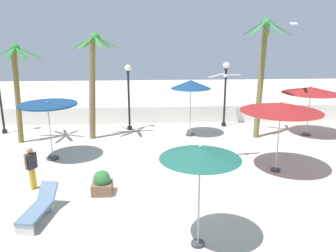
# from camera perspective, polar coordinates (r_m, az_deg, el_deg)

# --- Properties ---
(ground_plane) EXTENTS (56.00, 56.00, 0.00)m
(ground_plane) POSITION_cam_1_polar(r_m,az_deg,el_deg) (12.91, 0.83, -9.74)
(ground_plane) COLOR beige
(boundary_wall) EXTENTS (25.20, 0.30, 1.06)m
(boundary_wall) POSITION_cam_1_polar(r_m,az_deg,el_deg) (21.12, -0.93, 1.93)
(boundary_wall) COLOR silver
(boundary_wall) RESTS_ON ground_plane
(patio_umbrella_0) EXTENTS (3.01, 3.01, 2.71)m
(patio_umbrella_0) POSITION_cam_1_polar(r_m,az_deg,el_deg) (19.75, 22.80, 5.51)
(patio_umbrella_0) COLOR #333338
(patio_umbrella_0) RESTS_ON ground_plane
(patio_umbrella_1) EXTENTS (2.12, 2.12, 3.08)m
(patio_umbrella_1) POSITION_cam_1_polar(r_m,az_deg,el_deg) (18.12, 3.83, 6.89)
(patio_umbrella_1) COLOR #333338
(patio_umbrella_1) RESTS_ON ground_plane
(patio_umbrella_2) EXTENTS (3.18, 3.18, 2.90)m
(patio_umbrella_2) POSITION_cam_1_polar(r_m,az_deg,el_deg) (13.99, 18.40, 3.00)
(patio_umbrella_2) COLOR #333338
(patio_umbrella_2) RESTS_ON ground_plane
(patio_umbrella_3) EXTENTS (2.06, 2.06, 2.82)m
(patio_umbrella_3) POSITION_cam_1_polar(r_m,az_deg,el_deg) (8.50, 5.40, -4.69)
(patio_umbrella_3) COLOR #333338
(patio_umbrella_3) RESTS_ON ground_plane
(patio_umbrella_4) EXTENTS (2.48, 2.48, 2.63)m
(patio_umbrella_4) POSITION_cam_1_polar(r_m,az_deg,el_deg) (15.53, -19.43, 2.81)
(patio_umbrella_4) COLOR #333338
(patio_umbrella_4) RESTS_ON ground_plane
(palm_tree_0) EXTENTS (2.49, 2.29, 5.47)m
(palm_tree_0) POSITION_cam_1_polar(r_m,az_deg,el_deg) (17.93, -12.44, 8.30)
(palm_tree_0) COLOR brown
(palm_tree_0) RESTS_ON ground_plane
(palm_tree_1) EXTENTS (2.66, 2.66, 4.94)m
(palm_tree_1) POSITION_cam_1_polar(r_m,az_deg,el_deg) (18.39, -23.97, 7.10)
(palm_tree_1) COLOR brown
(palm_tree_1) RESTS_ON ground_plane
(palm_tree_2) EXTENTS (2.37, 2.47, 6.14)m
(palm_tree_2) POSITION_cam_1_polar(r_m,az_deg,el_deg) (18.28, 15.46, 9.38)
(palm_tree_2) COLOR brown
(palm_tree_2) RESTS_ON ground_plane
(lamp_post_1) EXTENTS (0.36, 0.36, 3.73)m
(lamp_post_1) POSITION_cam_1_polar(r_m,az_deg,el_deg) (19.39, -6.61, 5.88)
(lamp_post_1) COLOR black
(lamp_post_1) RESTS_ON ground_plane
(lamp_post_2) EXTENTS (0.39, 0.39, 3.81)m
(lamp_post_2) POSITION_cam_1_polar(r_m,az_deg,el_deg) (20.29, 9.57, 6.65)
(lamp_post_2) COLOR black
(lamp_post_2) RESTS_ON ground_plane
(lounge_chair_0) EXTENTS (0.83, 1.95, 0.84)m
(lounge_chair_0) POSITION_cam_1_polar(r_m,az_deg,el_deg) (11.31, -20.83, -12.53)
(lounge_chair_0) COLOR #B7B7BC
(lounge_chair_0) RESTS_ON ground_plane
(guest_0) EXTENTS (0.38, 0.51, 1.57)m
(guest_0) POSITION_cam_1_polar(r_m,az_deg,el_deg) (13.15, -21.91, -5.99)
(guest_0) COLOR gold
(guest_0) RESTS_ON ground_plane
(seagull_0) EXTENTS (1.40, 0.39, 0.17)m
(seagull_0) POSITION_cam_1_polar(r_m,az_deg,el_deg) (14.27, 9.47, 8.33)
(seagull_0) COLOR white
(seagull_1) EXTENTS (0.54, 1.33, 0.14)m
(seagull_1) POSITION_cam_1_polar(r_m,az_deg,el_deg) (18.16, 20.33, 15.76)
(seagull_1) COLOR white
(planter) EXTENTS (0.70, 0.70, 0.85)m
(planter) POSITION_cam_1_polar(r_m,az_deg,el_deg) (12.32, -10.97, -9.37)
(planter) COLOR brown
(planter) RESTS_ON ground_plane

